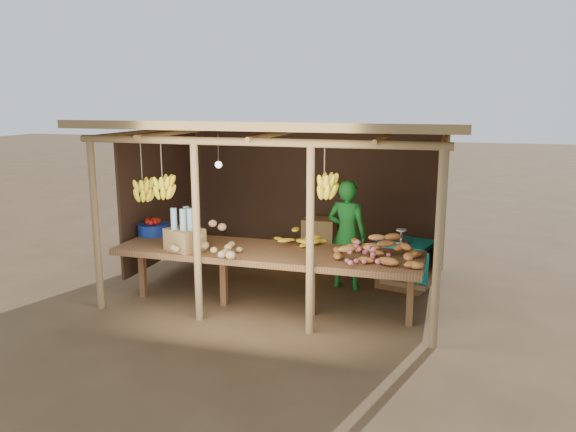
# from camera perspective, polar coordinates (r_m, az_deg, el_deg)

# --- Properties ---
(ground) EXTENTS (60.00, 60.00, 0.00)m
(ground) POSITION_cam_1_polar(r_m,az_deg,el_deg) (8.22, 0.00, -7.19)
(ground) COLOR brown
(ground) RESTS_ON ground
(stall_structure) EXTENTS (4.70, 3.50, 2.43)m
(stall_structure) POSITION_cam_1_polar(r_m,az_deg,el_deg) (7.73, -0.59, 6.12)
(stall_structure) COLOR #997A4F
(stall_structure) RESTS_ON ground
(counter) EXTENTS (3.90, 1.05, 0.80)m
(counter) POSITION_cam_1_polar(r_m,az_deg,el_deg) (7.13, -2.16, -3.94)
(counter) COLOR brown
(counter) RESTS_ON ground
(potato_heap) EXTENTS (1.08, 0.83, 0.36)m
(potato_heap) POSITION_cam_1_polar(r_m,az_deg,el_deg) (7.05, -8.22, -2.21)
(potato_heap) COLOR #A58455
(potato_heap) RESTS_ON counter
(sweet_potato_heap) EXTENTS (1.23, 1.00, 0.36)m
(sweet_potato_heap) POSITION_cam_1_polar(r_m,az_deg,el_deg) (6.76, 8.87, -2.84)
(sweet_potato_heap) COLOR #BA7130
(sweet_potato_heap) RESTS_ON counter
(onion_heap) EXTENTS (0.76, 0.56, 0.35)m
(onion_heap) POSITION_cam_1_polar(r_m,az_deg,el_deg) (6.52, 7.62, -3.39)
(onion_heap) COLOR #C6606C
(onion_heap) RESTS_ON counter
(banana_pile) EXTENTS (0.59, 0.37, 0.35)m
(banana_pile) POSITION_cam_1_polar(r_m,az_deg,el_deg) (7.32, 0.93, -1.63)
(banana_pile) COLOR yellow
(banana_pile) RESTS_ON counter
(tomato_basin) EXTENTS (0.44, 0.44, 0.23)m
(tomato_basin) POSITION_cam_1_polar(r_m,az_deg,el_deg) (8.12, -13.49, -1.18)
(tomato_basin) COLOR navy
(tomato_basin) RESTS_ON counter
(bottle_box) EXTENTS (0.54, 0.49, 0.55)m
(bottle_box) POSITION_cam_1_polar(r_m,az_deg,el_deg) (7.19, -10.47, -1.78)
(bottle_box) COLOR olive
(bottle_box) RESTS_ON counter
(vendor) EXTENTS (0.62, 0.46, 1.57)m
(vendor) POSITION_cam_1_polar(r_m,az_deg,el_deg) (8.01, 6.00, -1.89)
(vendor) COLOR #1A7625
(vendor) RESTS_ON ground
(tarp_crate) EXTENTS (0.88, 0.81, 0.88)m
(tarp_crate) POSITION_cam_1_polar(r_m,az_deg,el_deg) (8.28, 11.73, -4.66)
(tarp_crate) COLOR brown
(tarp_crate) RESTS_ON ground
(carton_stack) EXTENTS (1.09, 0.44, 0.80)m
(carton_stack) POSITION_cam_1_polar(r_m,az_deg,el_deg) (9.02, 2.04, -3.11)
(carton_stack) COLOR olive
(carton_stack) RESTS_ON ground
(burlap_sacks) EXTENTS (0.76, 0.40, 0.54)m
(burlap_sacks) POSITION_cam_1_polar(r_m,az_deg,el_deg) (9.59, -7.79, -3.04)
(burlap_sacks) COLOR #402B1E
(burlap_sacks) RESTS_ON ground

